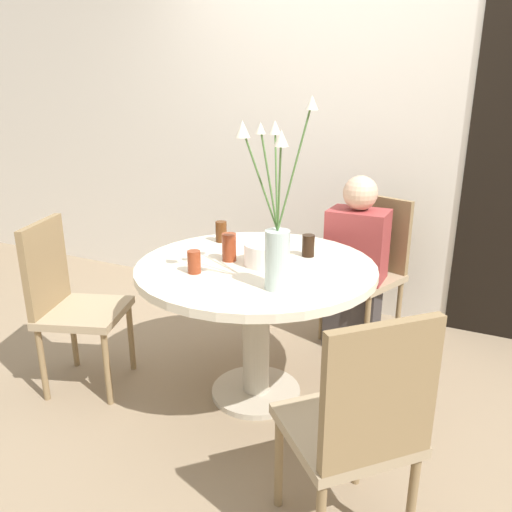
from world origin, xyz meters
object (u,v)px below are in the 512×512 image
Objects in this scene: chair_left_flank at (371,262)px; chair_near_front at (68,297)px; side_plate at (263,242)px; drink_glass_2 at (308,246)px; drink_glass_3 at (194,262)px; chair_far_back at (359,422)px; birthday_cake at (266,254)px; drink_glass_1 at (221,232)px; person_boy at (355,269)px; drink_glass_0 at (229,247)px; flower_vase at (276,231)px.

chair_left_flank is 1.78m from chair_near_front.
drink_glass_2 reaches higher than side_plate.
chair_left_flank is at bearing 64.80° from drink_glass_3.
birthday_cake is at bearing -92.71° from chair_far_back.
drink_glass_1 is (-0.22, -0.08, 0.05)m from side_plate.
chair_far_back is at bearing -73.92° from person_boy.
drink_glass_1 is 0.86m from person_boy.
birthday_cake is 0.45m from drink_glass_1.
person_boy is at bearing 61.18° from drink_glass_0.
chair_left_flank is at bearing 83.54° from flower_vase.
side_plate is (-0.34, 0.58, -0.24)m from flower_vase.
drink_glass_0 is at bearing -96.90° from chair_left_flank.
chair_far_back reaches higher than drink_glass_0.
chair_near_front is at bearing -172.35° from drink_glass_3.
person_boy is (0.63, 0.51, -0.28)m from drink_glass_1.
drink_glass_1 is at bearing 176.74° from drink_glass_2.
chair_near_front is 0.85× the size of person_boy.
drink_glass_1 reaches higher than side_plate.
side_plate is at bearing 120.10° from flower_vase.
flower_vase is 0.46m from drink_glass_3.
person_boy is at bearing 46.58° from side_plate.
birthday_cake reaches higher than drink_glass_1.
drink_glass_0 is (-0.48, -0.93, 0.29)m from chair_left_flank.
chair_left_flank is 1.00× the size of chair_far_back.
drink_glass_3 is at bearing -133.78° from birthday_cake.
flower_vase reaches higher than birthday_cake.
flower_vase is 0.77m from drink_glass_1.
birthday_cake reaches higher than drink_glass_3.
flower_vase is at bearing -94.24° from person_boy.
chair_left_flank is 1.26m from flower_vase.
chair_far_back is at bearing -46.60° from birthday_cake.
drink_glass_1 is (-1.05, 0.93, 0.27)m from chair_far_back.
flower_vase is 1.12m from person_boy.
flower_vase is (-0.49, 0.43, 0.47)m from chair_far_back.
chair_left_flank is 0.85× the size of person_boy.
drink_glass_2 is at bearing 57.07° from birthday_cake.
drink_glass_0 is at bearing -84.30° from chair_far_back.
chair_left_flank reaches higher than birthday_cake.
drink_glass_1 is 0.52m from drink_glass_2.
chair_far_back is 5.03× the size of side_plate.
birthday_cake is (-0.30, -0.90, 0.27)m from chair_left_flank.
chair_near_front is at bearing -159.99° from birthday_cake.
flower_vase reaches higher than chair_left_flank.
chair_far_back is (0.36, -1.59, 0.00)m from chair_left_flank.
chair_left_flank is 1.16× the size of flower_vase.
person_boy is (0.11, 0.54, -0.28)m from drink_glass_2.
side_plate is 0.32m from drink_glass_2.
flower_vase reaches higher than drink_glass_0.
birthday_cake is (0.97, 0.35, 0.27)m from chair_near_front.
chair_far_back reaches higher than birthday_cake.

